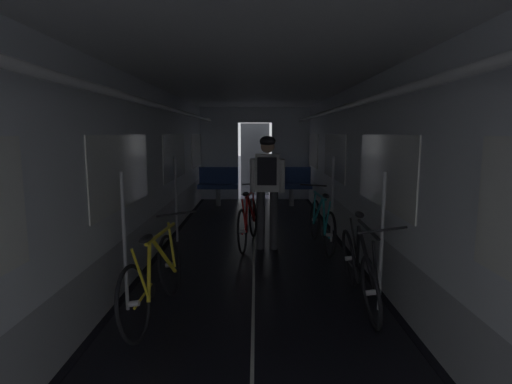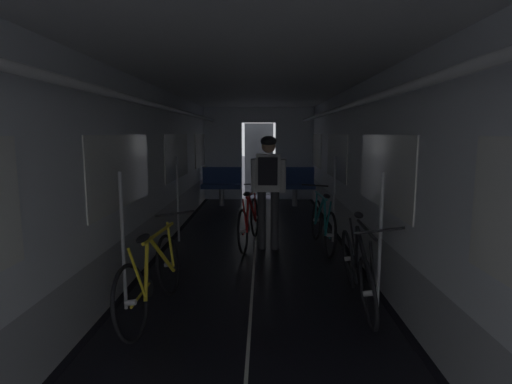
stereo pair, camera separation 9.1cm
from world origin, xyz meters
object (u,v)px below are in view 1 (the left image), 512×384
object	(u,v)px
bench_seat_far_left	(220,183)
person_cyclist_aisle	(269,180)
bicycle_teal	(323,224)
bench_seat_far_right	(293,183)
bicycle_yellow	(156,277)
bicycle_black	(361,269)
bicycle_red_in_aisle	(250,221)

from	to	relation	value
bench_seat_far_left	person_cyclist_aisle	world-z (taller)	person_cyclist_aisle
bicycle_teal	bench_seat_far_right	bearing A→B (deg)	92.19
bench_seat_far_left	bicycle_yellow	world-z (taller)	bicycle_yellow
bench_seat_far_left	bicycle_black	distance (m)	6.16
bicycle_yellow	bench_seat_far_right	bearing A→B (deg)	73.03
bench_seat_far_right	bicycle_red_in_aisle	size ratio (longest dim) A/B	0.58
bench_seat_far_right	bicycle_yellow	xyz separation A→B (m)	(-1.86, -6.08, -0.19)
person_cyclist_aisle	bench_seat_far_right	bearing A→B (deg)	79.63
bench_seat_far_left	bench_seat_far_right	xyz separation A→B (m)	(1.80, 0.00, 0.00)
bicycle_teal	person_cyclist_aisle	distance (m)	1.09
bicycle_black	person_cyclist_aisle	world-z (taller)	person_cyclist_aisle
bench_seat_far_left	bicycle_black	xyz separation A→B (m)	(2.00, -5.83, -0.19)
person_cyclist_aisle	bicycle_yellow	bearing A→B (deg)	-117.05
bicycle_teal	person_cyclist_aisle	world-z (taller)	person_cyclist_aisle
bench_seat_far_left	bench_seat_far_right	world-z (taller)	same
bicycle_yellow	person_cyclist_aisle	bearing A→B (deg)	62.95
bicycle_yellow	bicycle_red_in_aisle	bearing A→B (deg)	71.20
bench_seat_far_right	bicycle_black	size ratio (longest dim) A/B	0.58
bench_seat_far_left	person_cyclist_aisle	xyz separation A→B (m)	(1.10, -3.82, 0.50)
bicycle_black	bench_seat_far_left	bearing A→B (deg)	108.97
bench_seat_far_right	bicycle_black	distance (m)	5.83
bench_seat_far_right	bench_seat_far_left	bearing A→B (deg)	180.00
bench_seat_far_right	person_cyclist_aisle	distance (m)	3.91
bicycle_red_in_aisle	bicycle_black	bearing A→B (deg)	-62.21
bicycle_black	person_cyclist_aisle	distance (m)	2.31
bicycle_yellow	bicycle_teal	bearing A→B (deg)	49.46
bench_seat_far_left	bicycle_black	bearing A→B (deg)	-71.03
bicycle_black	bicycle_red_in_aisle	world-z (taller)	bicycle_black
bench_seat_far_right	bicycle_red_in_aisle	xyz separation A→B (m)	(-1.00, -3.55, -0.18)
bench_seat_far_right	person_cyclist_aisle	bearing A→B (deg)	-100.37
bench_seat_far_left	bicycle_teal	xyz separation A→B (m)	(1.94, -3.75, -0.18)
bicycle_yellow	bicycle_teal	world-z (taller)	bicycle_yellow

